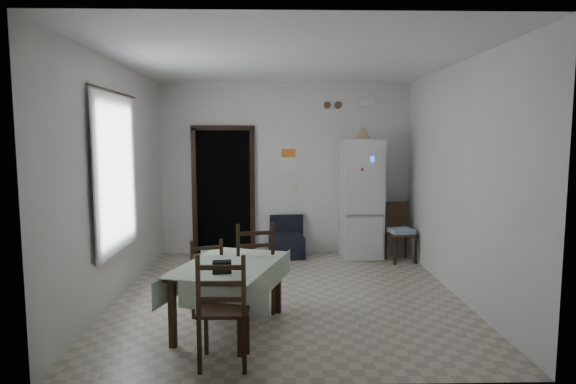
% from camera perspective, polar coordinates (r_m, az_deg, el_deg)
% --- Properties ---
extents(ground, '(4.50, 4.50, 0.00)m').
position_cam_1_polar(ground, '(6.22, 0.11, -12.05)').
color(ground, '#B2A592').
rests_on(ground, ground).
extents(ceiling, '(4.20, 4.50, 0.02)m').
position_cam_1_polar(ceiling, '(5.97, 0.12, 15.39)').
color(ceiling, white).
rests_on(ceiling, ground).
extents(wall_back, '(4.20, 0.02, 2.90)m').
position_cam_1_polar(wall_back, '(8.16, -0.30, 2.75)').
color(wall_back, silver).
rests_on(wall_back, ground).
extents(wall_front, '(4.20, 0.02, 2.90)m').
position_cam_1_polar(wall_front, '(3.69, 1.03, -1.63)').
color(wall_front, silver).
rests_on(wall_front, ground).
extents(wall_left, '(0.02, 4.50, 2.90)m').
position_cam_1_polar(wall_left, '(6.23, -19.58, 1.27)').
color(wall_left, silver).
rests_on(wall_left, ground).
extents(wall_right, '(0.02, 4.50, 2.90)m').
position_cam_1_polar(wall_right, '(6.33, 19.48, 1.35)').
color(wall_right, silver).
rests_on(wall_right, ground).
extents(doorway, '(1.06, 0.52, 2.22)m').
position_cam_1_polar(doorway, '(8.45, -7.46, 0.17)').
color(doorway, black).
rests_on(doorway, ground).
extents(window_recess, '(0.10, 1.20, 1.60)m').
position_cam_1_polar(window_recess, '(6.05, -20.65, 2.04)').
color(window_recess, silver).
rests_on(window_recess, ground).
extents(curtain, '(0.02, 1.45, 1.85)m').
position_cam_1_polar(curtain, '(6.01, -19.66, 2.05)').
color(curtain, white).
rests_on(curtain, ground).
extents(curtain_rod, '(0.02, 1.60, 0.02)m').
position_cam_1_polar(curtain_rod, '(6.02, -19.91, 11.10)').
color(curtain_rod, black).
rests_on(curtain_rod, ground).
extents(calendar, '(0.28, 0.02, 0.40)m').
position_cam_1_polar(calendar, '(8.14, 0.06, 3.94)').
color(calendar, white).
rests_on(calendar, ground).
extents(calendar_image, '(0.24, 0.01, 0.14)m').
position_cam_1_polar(calendar_image, '(8.13, 0.06, 4.64)').
color(calendar_image, orange).
rests_on(calendar_image, ground).
extents(light_switch, '(0.08, 0.02, 0.12)m').
position_cam_1_polar(light_switch, '(8.19, 0.76, 0.30)').
color(light_switch, beige).
rests_on(light_switch, ground).
extents(vent_left, '(0.12, 0.03, 0.12)m').
position_cam_1_polar(vent_left, '(8.19, 4.68, 10.23)').
color(vent_left, brown).
rests_on(vent_left, ground).
extents(vent_right, '(0.12, 0.03, 0.12)m').
position_cam_1_polar(vent_right, '(8.22, 5.95, 10.21)').
color(vent_right, brown).
rests_on(vent_right, ground).
extents(emergency_light, '(0.25, 0.07, 0.09)m').
position_cam_1_polar(emergency_light, '(8.27, 9.26, 10.35)').
color(emergency_light, white).
rests_on(emergency_light, ground).
extents(fridge, '(0.68, 0.68, 1.96)m').
position_cam_1_polar(fridge, '(8.01, 8.67, -0.77)').
color(fridge, silver).
rests_on(fridge, ground).
extents(tan_cone, '(0.24, 0.24, 0.20)m').
position_cam_1_polar(tan_cone, '(7.89, 8.89, 6.96)').
color(tan_cone, tan).
rests_on(tan_cone, fridge).
extents(navy_seat, '(0.61, 0.59, 0.68)m').
position_cam_1_polar(navy_seat, '(7.99, -0.17, -5.37)').
color(navy_seat, black).
rests_on(navy_seat, ground).
extents(corner_chair, '(0.48, 0.48, 0.94)m').
position_cam_1_polar(corner_chair, '(7.90, 13.23, -4.70)').
color(corner_chair, black).
rests_on(corner_chair, ground).
extents(dining_table, '(1.23, 1.53, 0.69)m').
position_cam_1_polar(dining_table, '(5.11, -6.88, -12.15)').
color(dining_table, '#AABFA3').
rests_on(dining_table, ground).
extents(black_bag, '(0.19, 0.12, 0.12)m').
position_cam_1_polar(black_bag, '(4.66, -7.82, -8.80)').
color(black_bag, black).
rests_on(black_bag, dining_table).
extents(dining_chair_far_left, '(0.46, 0.46, 0.87)m').
position_cam_1_polar(dining_chair_far_left, '(5.57, -9.76, -9.67)').
color(dining_chair_far_left, black).
rests_on(dining_chair_far_left, ground).
extents(dining_chair_far_right, '(0.52, 0.52, 1.04)m').
position_cam_1_polar(dining_chair_far_right, '(5.55, -4.14, -8.72)').
color(dining_chair_far_right, black).
rests_on(dining_chair_far_right, ground).
extents(dining_chair_near_head, '(0.44, 0.44, 1.02)m').
position_cam_1_polar(dining_chair_near_head, '(4.31, -7.59, -13.40)').
color(dining_chair_near_head, black).
rests_on(dining_chair_near_head, ground).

